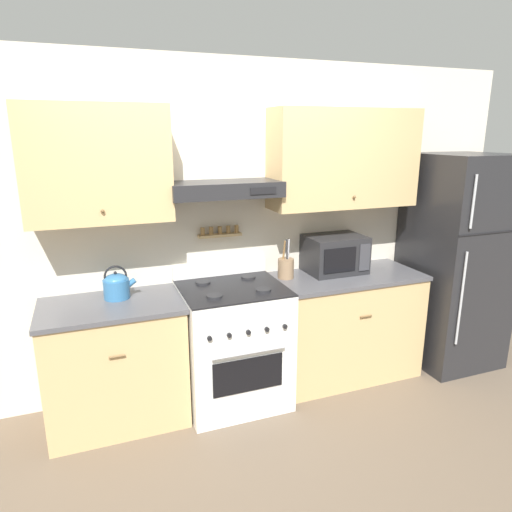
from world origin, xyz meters
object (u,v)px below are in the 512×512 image
(stove_range, at_px, (233,344))
(tea_kettle, at_px, (117,285))
(refrigerator, at_px, (455,261))
(microwave, at_px, (334,254))
(utensil_crock, at_px, (286,268))

(stove_range, bearing_deg, tea_kettle, 169.95)
(refrigerator, bearing_deg, tea_kettle, 176.41)
(stove_range, xyz_separation_m, microwave, (0.94, 0.16, 0.58))
(tea_kettle, bearing_deg, utensil_crock, 0.00)
(refrigerator, relative_size, utensil_crock, 5.91)
(stove_range, xyz_separation_m, tea_kettle, (-0.80, 0.14, 0.52))
(tea_kettle, bearing_deg, microwave, 0.59)
(stove_range, relative_size, tea_kettle, 4.32)
(stove_range, relative_size, utensil_crock, 3.29)
(refrigerator, distance_m, tea_kettle, 2.84)
(stove_range, xyz_separation_m, refrigerator, (2.04, -0.04, 0.46))
(refrigerator, distance_m, microwave, 1.12)
(refrigerator, xyz_separation_m, microwave, (-1.10, 0.20, 0.12))
(utensil_crock, bearing_deg, refrigerator, -6.58)
(microwave, height_order, utensil_crock, utensil_crock)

